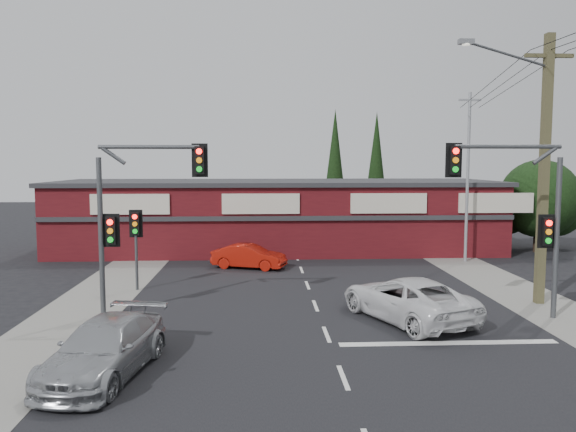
{
  "coord_description": "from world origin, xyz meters",
  "views": [
    {
      "loc": [
        -2.04,
        -17.36,
        5.32
      ],
      "look_at": [
        -1.02,
        3.0,
        3.38
      ],
      "focal_mm": 35.0,
      "sensor_mm": 36.0,
      "label": 1
    }
  ],
  "objects_px": {
    "red_sedan": "(249,256)",
    "silver_suv": "(105,349)",
    "white_suv": "(407,299)",
    "utility_pole": "(541,161)",
    "shop_building": "(277,215)"
  },
  "relations": [
    {
      "from": "red_sedan",
      "to": "silver_suv",
      "type": "bearing_deg",
      "value": -174.39
    },
    {
      "from": "white_suv",
      "to": "utility_pole",
      "type": "distance_m",
      "value": 7.44
    },
    {
      "from": "shop_building",
      "to": "utility_pole",
      "type": "bearing_deg",
      "value": -56.24
    },
    {
      "from": "silver_suv",
      "to": "red_sedan",
      "type": "height_order",
      "value": "silver_suv"
    },
    {
      "from": "silver_suv",
      "to": "utility_pole",
      "type": "height_order",
      "value": "utility_pole"
    },
    {
      "from": "white_suv",
      "to": "red_sedan",
      "type": "xyz_separation_m",
      "value": [
        -5.52,
        9.61,
        -0.12
      ]
    },
    {
      "from": "white_suv",
      "to": "shop_building",
      "type": "xyz_separation_m",
      "value": [
        -3.9,
        15.95,
        1.4
      ]
    },
    {
      "from": "white_suv",
      "to": "shop_building",
      "type": "relative_size",
      "value": 0.19
    },
    {
      "from": "shop_building",
      "to": "silver_suv",
      "type": "bearing_deg",
      "value": -103.57
    },
    {
      "from": "white_suv",
      "to": "silver_suv",
      "type": "bearing_deg",
      "value": 4.09
    },
    {
      "from": "white_suv",
      "to": "shop_building",
      "type": "height_order",
      "value": "shop_building"
    },
    {
      "from": "white_suv",
      "to": "red_sedan",
      "type": "distance_m",
      "value": 11.08
    },
    {
      "from": "white_suv",
      "to": "red_sedan",
      "type": "height_order",
      "value": "white_suv"
    },
    {
      "from": "red_sedan",
      "to": "shop_building",
      "type": "relative_size",
      "value": 0.14
    },
    {
      "from": "white_suv",
      "to": "utility_pole",
      "type": "height_order",
      "value": "utility_pole"
    }
  ]
}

